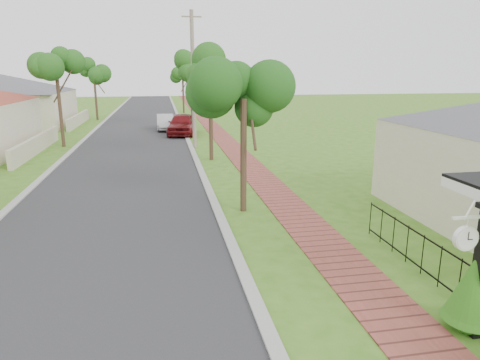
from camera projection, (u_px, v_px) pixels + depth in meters
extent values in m
plane|color=#3C6C19|center=(231.00, 325.00, 8.28)|extent=(160.00, 160.00, 0.00)
cube|color=#28282B|center=(133.00, 150.00, 26.82)|extent=(7.00, 120.00, 0.02)
cube|color=#9E9E99|center=(191.00, 148.00, 27.46)|extent=(0.30, 120.00, 0.10)
cube|color=#9E9E99|center=(72.00, 152.00, 26.18)|extent=(0.30, 120.00, 0.10)
cube|color=#98483D|center=(231.00, 147.00, 27.91)|extent=(1.50, 120.00, 0.03)
cube|color=black|center=(476.00, 325.00, 8.10)|extent=(0.48, 0.48, 0.24)
cube|color=black|center=(462.00, 261.00, 8.91)|extent=(0.03, 8.00, 0.03)
cube|color=black|center=(457.00, 295.00, 9.10)|extent=(0.03, 8.00, 0.03)
cylinder|color=black|center=(460.00, 280.00, 9.02)|extent=(0.02, 0.02, 1.00)
cylinder|color=black|center=(440.00, 267.00, 9.65)|extent=(0.02, 0.02, 1.00)
cylinder|color=black|center=(422.00, 255.00, 10.29)|extent=(0.02, 0.02, 1.00)
cylinder|color=black|center=(407.00, 244.00, 10.92)|extent=(0.02, 0.02, 1.00)
cylinder|color=black|center=(394.00, 234.00, 11.56)|extent=(0.02, 0.02, 1.00)
cylinder|color=black|center=(381.00, 226.00, 12.19)|extent=(0.02, 0.02, 1.00)
cylinder|color=black|center=(370.00, 218.00, 12.83)|extent=(0.02, 0.02, 1.00)
cylinder|color=#382619|center=(211.00, 119.00, 23.23)|extent=(0.22, 0.22, 4.55)
sphere|color=#1C5316|center=(210.00, 73.00, 22.64)|extent=(1.70, 1.70, 1.70)
cylinder|color=#382619|center=(192.00, 99.00, 36.53)|extent=(0.22, 0.22, 4.90)
sphere|color=#1C5316|center=(191.00, 68.00, 35.89)|extent=(1.70, 1.70, 1.70)
cylinder|color=#382619|center=(183.00, 95.00, 49.96)|extent=(0.22, 0.22, 4.20)
sphere|color=#1C5316|center=(183.00, 75.00, 49.41)|extent=(1.70, 1.70, 1.70)
cylinder|color=#382619|center=(60.00, 109.00, 27.33)|extent=(0.22, 0.22, 4.90)
sphere|color=#1C5316|center=(56.00, 67.00, 26.69)|extent=(1.70, 1.70, 1.70)
cylinder|color=#382619|center=(96.00, 97.00, 42.63)|extent=(0.22, 0.22, 4.55)
sphere|color=#1C5316|center=(94.00, 72.00, 42.03)|extent=(1.70, 1.70, 1.70)
sphere|color=#1E5A12|center=(470.00, 313.00, 8.10)|extent=(0.81, 0.81, 0.81)
cone|color=#1E5A12|center=(474.00, 284.00, 7.95)|extent=(0.93, 0.93, 1.23)
cube|color=#BFB299|center=(37.00, 144.00, 25.72)|extent=(0.25, 10.00, 1.00)
cube|color=beige|center=(2.00, 109.00, 37.69)|extent=(11.00, 10.00, 3.00)
cube|color=#BFB299|center=(79.00, 119.00, 39.06)|extent=(0.25, 10.00, 1.00)
imported|color=maroon|center=(182.00, 124.00, 32.91)|extent=(2.68, 5.03, 1.63)
imported|color=#BABABC|center=(165.00, 122.00, 35.65)|extent=(1.38, 3.89, 1.28)
cylinder|color=#382619|center=(243.00, 157.00, 14.62)|extent=(0.22, 0.22, 3.90)
sphere|color=#215619|center=(244.00, 95.00, 14.11)|extent=(1.94, 1.94, 1.94)
cylinder|color=gray|center=(193.00, 81.00, 26.47)|extent=(0.24, 0.24, 8.35)
cube|color=gray|center=(192.00, 17.00, 25.54)|extent=(1.20, 0.08, 0.08)
cube|color=white|center=(472.00, 217.00, 7.46)|extent=(0.76, 0.05, 0.05)
cylinder|color=white|center=(467.00, 227.00, 7.49)|extent=(0.02, 0.02, 0.33)
cylinder|color=white|center=(466.00, 238.00, 7.55)|extent=(0.46, 0.10, 0.46)
cylinder|color=white|center=(468.00, 239.00, 7.49)|extent=(0.39, 0.01, 0.39)
cylinder|color=white|center=(463.00, 237.00, 7.60)|extent=(0.39, 0.01, 0.39)
cube|color=black|center=(469.00, 236.00, 7.47)|extent=(0.02, 0.01, 0.15)
cube|color=black|center=(470.00, 240.00, 7.49)|extent=(0.10, 0.01, 0.02)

